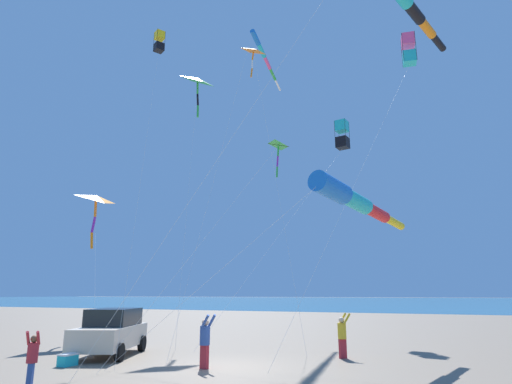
% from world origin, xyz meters
% --- Properties ---
extents(ground_plane, '(600.00, 600.00, 0.00)m').
position_xyz_m(ground_plane, '(0.00, 0.00, 0.00)').
color(ground_plane, '#756654').
extents(ocean_water_strip, '(240.00, 600.00, 0.01)m').
position_xyz_m(ocean_water_strip, '(-165.00, 0.00, 0.00)').
color(ocean_water_strip, '#285B7A').
rests_on(ocean_water_strip, ground_plane).
extents(parked_car, '(4.68, 3.29, 1.85)m').
position_xyz_m(parked_car, '(-0.67, -5.66, 0.95)').
color(parked_car, beige).
rests_on(parked_car, ground_plane).
extents(cooler_box, '(0.62, 0.42, 0.42)m').
position_xyz_m(cooler_box, '(1.96, -5.20, 0.21)').
color(cooler_box, '#1EB7C6').
rests_on(cooler_box, ground_plane).
extents(person_adult_flyer, '(0.61, 0.61, 1.71)m').
position_xyz_m(person_adult_flyer, '(-3.62, 3.32, 0.93)').
color(person_adult_flyer, '#B72833').
rests_on(person_adult_flyer, ground_plane).
extents(person_child_green_jacket, '(0.51, 0.61, 1.78)m').
position_xyz_m(person_child_green_jacket, '(0.58, -0.50, 0.97)').
color(person_child_green_jacket, '#B72833').
rests_on(person_child_green_jacket, ground_plane).
extents(person_child_grey_jacket, '(0.53, 0.50, 1.48)m').
position_xyz_m(person_child_grey_jacket, '(5.03, -3.35, 0.81)').
color(person_child_grey_jacket, '#335199').
rests_on(person_child_grey_jacket, ground_plane).
extents(kite_box_long_streamer_right, '(12.10, 5.17, 14.52)m').
position_xyz_m(kite_box_long_streamer_right, '(-14.65, 1.59, 13.49)').
color(kite_box_long_streamer_right, '#1EB7C6').
rests_on(kite_box_long_streamer_right, ground_plane).
extents(kite_delta_red_high_left, '(5.63, 5.24, 17.96)m').
position_xyz_m(kite_delta_red_high_left, '(-8.45, -2.62, 17.61)').
color(kite_delta_red_high_left, orange).
rests_on(kite_delta_red_high_left, ground_plane).
extents(kite_delta_checkered_midright, '(5.99, 6.24, 8.42)m').
position_xyz_m(kite_delta_checkered_midright, '(-5.10, -11.39, 7.93)').
color(kite_delta_checkered_midright, orange).
rests_on(kite_delta_checkered_midright, ground_plane).
extents(kite_delta_magenta_far_left, '(5.83, 4.70, 8.92)m').
position_xyz_m(kite_delta_magenta_far_left, '(-2.39, 1.17, 8.68)').
color(kite_delta_magenta_far_left, green).
rests_on(kite_delta_magenta_far_left, ground_plane).
extents(kite_windsock_black_fish_shape, '(8.85, 9.16, 6.54)m').
position_xyz_m(kite_windsock_black_fish_shape, '(-2.02, 4.31, 5.93)').
color(kite_windsock_black_fish_shape, blue).
rests_on(kite_windsock_black_fish_shape, ground_plane).
extents(kite_box_green_low_center, '(10.15, 6.84, 20.37)m').
position_xyz_m(kite_box_green_low_center, '(-7.68, -9.47, 19.58)').
color(kite_box_green_low_center, yellow).
rests_on(kite_box_green_low_center, ground_plane).
extents(kite_box_small_distant, '(8.92, 5.27, 16.08)m').
position_xyz_m(kite_box_small_distant, '(-8.00, 6.65, 15.21)').
color(kite_box_small_distant, '#EF4C93').
rests_on(kite_box_small_distant, ground_plane).
extents(kite_windsock_long_streamer_left, '(18.64, 2.24, 21.93)m').
position_xyz_m(kite_windsock_long_streamer_left, '(-14.22, -4.28, 21.05)').
color(kite_windsock_long_streamer_left, blue).
rests_on(kite_windsock_long_streamer_left, ground_plane).
extents(kite_delta_rainbow_low_near, '(8.41, 4.83, 17.98)m').
position_xyz_m(kite_delta_rainbow_low_near, '(-10.23, -7.78, 17.46)').
color(kite_delta_rainbow_low_near, green).
rests_on(kite_delta_rainbow_low_near, ground_plane).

